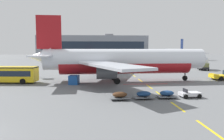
% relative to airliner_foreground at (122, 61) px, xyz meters
% --- Properties ---
extents(ground, '(400.00, 400.00, 0.00)m').
position_rel_airliner_foreground_xyz_m(ground, '(25.75, 14.85, -3.95)').
color(ground, slate).
extents(apron_paint_markings, '(8.00, 94.47, 0.01)m').
position_rel_airliner_foreground_xyz_m(apron_paint_markings, '(3.75, 11.25, -3.95)').
color(apron_paint_markings, yellow).
rests_on(apron_paint_markings, ground).
extents(airliner_foreground, '(34.76, 34.60, 12.20)m').
position_rel_airliner_foreground_xyz_m(airliner_foreground, '(0.00, 0.00, 0.00)').
color(airliner_foreground, silver).
rests_on(airliner_foreground, ground).
extents(airliner_mid_left, '(30.44, 32.87, 12.80)m').
position_rel_airliner_foreground_xyz_m(airliner_mid_left, '(41.77, 83.69, 0.19)').
color(airliner_mid_left, silver).
rests_on(airliner_mid_left, ground).
extents(apron_shuttle_bus, '(12.23, 3.91, 3.00)m').
position_rel_airliner_foreground_xyz_m(apron_shuttle_bus, '(-21.82, -0.05, -2.20)').
color(apron_shuttle_bus, yellow).
rests_on(apron_shuttle_bus, ground).
extents(catering_truck, '(4.67, 7.40, 3.14)m').
position_rel_airliner_foreground_xyz_m(catering_truck, '(27.08, 21.67, -2.30)').
color(catering_truck, black).
rests_on(catering_truck, ground).
extents(baggage_train, '(11.67, 2.33, 1.14)m').
position_rel_airliner_foreground_xyz_m(baggage_train, '(2.43, -14.29, -3.42)').
color(baggage_train, silver).
rests_on(baggage_train, ground).
extents(uld_cargo_container, '(1.87, 1.84, 1.60)m').
position_rel_airliner_foreground_xyz_m(uld_cargo_container, '(-8.86, -2.65, -3.15)').
color(uld_cargo_container, '#194C9E').
rests_on(uld_cargo_container, ground).
extents(terminal_satellite, '(79.58, 19.55, 17.57)m').
position_rel_airliner_foreground_xyz_m(terminal_satellite, '(-7.32, 121.52, 4.05)').
color(terminal_satellite, gray).
rests_on(terminal_satellite, ground).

